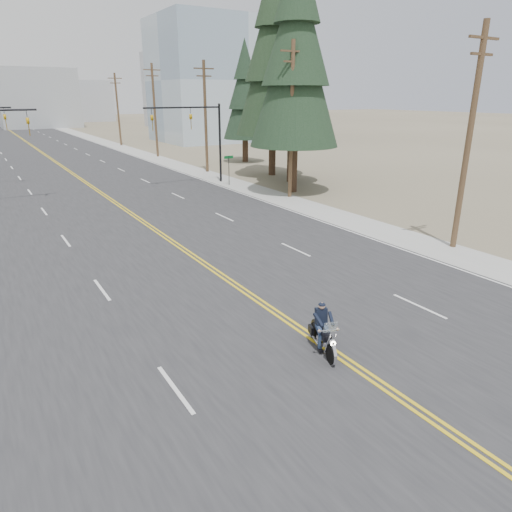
{
  "coord_description": "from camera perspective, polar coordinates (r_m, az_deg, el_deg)",
  "views": [
    {
      "loc": [
        -8.68,
        -6.23,
        7.68
      ],
      "look_at": [
        0.36,
        8.43,
        1.6
      ],
      "focal_mm": 32.0,
      "sensor_mm": 36.0,
      "label": 1
    }
  ],
  "objects": [
    {
      "name": "motorcyclist",
      "position": [
        14.56,
        8.46,
        -9.04
      ],
      "size": [
        1.49,
        2.19,
        1.57
      ],
      "primitive_type": null,
      "rotation": [
        0.0,
        0.0,
        2.8
      ],
      "color": "black",
      "rests_on": "ground"
    },
    {
      "name": "conifer_far",
      "position": [
        56.55,
        -1.4,
        19.71
      ],
      "size": [
        5.18,
        5.18,
        13.87
      ],
      "rotation": [
        0.0,
        0.0,
        -0.08
      ],
      "color": "#382619",
      "rests_on": "ground"
    },
    {
      "name": "utility_pole_c",
      "position": [
        49.08,
        -6.34,
        17.05
      ],
      "size": [
        2.2,
        0.3,
        11.0
      ],
      "color": "brown",
      "rests_on": "ground"
    },
    {
      "name": "sidewalk_right",
      "position": [
        79.23,
        -17.2,
        13.05
      ],
      "size": [
        3.0,
        200.0,
        0.01
      ],
      "primitive_type": "cube",
      "color": "#A5A5A0",
      "rests_on": "ground"
    },
    {
      "name": "utility_pole_b",
      "position": [
        36.14,
        4.46,
        16.7
      ],
      "size": [
        2.2,
        0.3,
        11.5
      ],
      "color": "brown",
      "rests_on": "ground"
    },
    {
      "name": "utility_pole_a",
      "position": [
        25.59,
        25.1,
        13.32
      ],
      "size": [
        2.2,
        0.3,
        11.0
      ],
      "color": "brown",
      "rests_on": "ground"
    },
    {
      "name": "haze_bldg_c",
      "position": [
        126.02,
        -9.49,
        19.79
      ],
      "size": [
        16.0,
        12.0,
        18.0
      ],
      "primitive_type": "cube",
      "color": "#B7BCC6",
      "rests_on": "ground"
    },
    {
      "name": "utility_pole_e",
      "position": [
        79.14,
        -16.9,
        17.24
      ],
      "size": [
        2.2,
        0.3,
        11.0
      ],
      "color": "brown",
      "rests_on": "ground"
    },
    {
      "name": "traffic_mast_right",
      "position": [
        42.2,
        -7.11,
        15.57
      ],
      "size": [
        7.1,
        0.26,
        7.0
      ],
      "color": "black",
      "rests_on": "ground"
    },
    {
      "name": "conifer_tall",
      "position": [
        46.92,
        2.19,
        24.09
      ],
      "size": [
        7.2,
        7.2,
        20.01
      ],
      "rotation": [
        0.0,
        0.0,
        0.24
      ],
      "color": "#382619",
      "rests_on": "ground"
    },
    {
      "name": "conifer_near",
      "position": [
        38.41,
        5.05,
        24.05
      ],
      "size": [
        7.11,
        7.11,
        18.83
      ],
      "rotation": [
        0.0,
        0.0,
        -0.2
      ],
      "color": "#382619",
      "rests_on": "ground"
    },
    {
      "name": "street_sign",
      "position": [
        41.55,
        -3.42,
        11.28
      ],
      "size": [
        0.9,
        0.06,
        2.62
      ],
      "color": "black",
      "rests_on": "ground"
    },
    {
      "name": "road",
      "position": [
        77.1,
        -25.61,
        11.88
      ],
      "size": [
        20.0,
        200.0,
        0.01
      ],
      "primitive_type": "cube",
      "color": "#303033",
      "rests_on": "ground"
    },
    {
      "name": "haze_bldg_b",
      "position": [
        132.29,
        -25.65,
        17.35
      ],
      "size": [
        18.0,
        14.0,
        14.0
      ],
      "primitive_type": "cube",
      "color": "#ADB2B7",
      "rests_on": "ground"
    },
    {
      "name": "haze_bldg_e",
      "position": [
        159.83,
        -20.49,
        17.69
      ],
      "size": [
        14.0,
        14.0,
        12.0
      ],
      "primitive_type": "cube",
      "color": "#B7BCC6",
      "rests_on": "ground"
    },
    {
      "name": "utility_pole_d",
      "position": [
        62.92,
        -12.56,
        17.46
      ],
      "size": [
        2.2,
        0.3,
        11.5
      ],
      "color": "brown",
      "rests_on": "ground"
    },
    {
      "name": "conifer_mid",
      "position": [
        43.1,
        4.63,
        21.23
      ],
      "size": [
        5.93,
        5.93,
        15.8
      ],
      "rotation": [
        0.0,
        0.0,
        0.41
      ],
      "color": "#382619",
      "rests_on": "ground"
    },
    {
      "name": "glass_building",
      "position": [
        86.43,
        -3.81,
        20.94
      ],
      "size": [
        24.0,
        16.0,
        20.0
      ],
      "primitive_type": "cube",
      "color": "#9EB5CC",
      "rests_on": "ground"
    },
    {
      "name": "ground_plane",
      "position": [
        13.16,
        19.17,
        -17.52
      ],
      "size": [
        400.0,
        400.0,
        0.0
      ],
      "primitive_type": "plane",
      "color": "#776D56",
      "rests_on": "ground"
    }
  ]
}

